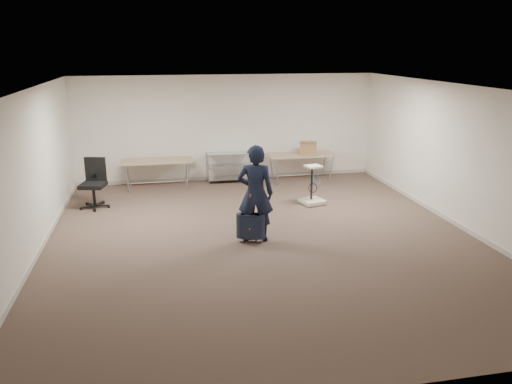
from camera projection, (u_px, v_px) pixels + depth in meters
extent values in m
plane|color=#48362B|center=(262.00, 238.00, 9.46)|extent=(9.00, 9.00, 0.00)
plane|color=silver|center=(228.00, 128.00, 13.31)|extent=(8.00, 0.00, 8.00)
plane|color=silver|center=(359.00, 272.00, 4.84)|extent=(8.00, 0.00, 8.00)
plane|color=silver|center=(29.00, 177.00, 8.32)|extent=(0.00, 9.00, 9.00)
plane|color=silver|center=(461.00, 157.00, 9.82)|extent=(0.00, 9.00, 9.00)
plane|color=silver|center=(263.00, 88.00, 8.68)|extent=(8.00, 8.00, 0.00)
cube|color=beige|center=(228.00, 177.00, 13.68)|extent=(8.00, 0.02, 0.10)
cube|color=beige|center=(39.00, 252.00, 8.70)|extent=(0.02, 9.00, 0.10)
cube|color=beige|center=(453.00, 222.00, 10.20)|extent=(0.02, 9.00, 0.10)
cube|color=#9F8261|center=(157.00, 161.00, 12.63)|extent=(1.80, 0.75, 0.03)
cylinder|color=#92949A|center=(158.00, 182.00, 12.78)|extent=(1.50, 0.02, 0.02)
cylinder|color=#92949A|center=(127.00, 179.00, 12.31)|extent=(0.13, 0.04, 0.69)
cylinder|color=#92949A|center=(188.00, 176.00, 12.59)|extent=(0.13, 0.04, 0.69)
cylinder|color=#92949A|center=(128.00, 173.00, 12.87)|extent=(0.13, 0.04, 0.69)
cylinder|color=#92949A|center=(186.00, 171.00, 13.15)|extent=(0.13, 0.04, 0.69)
cube|color=#9F8261|center=(301.00, 155.00, 13.34)|extent=(1.80, 0.75, 0.03)
cylinder|color=#92949A|center=(301.00, 175.00, 13.50)|extent=(1.50, 0.02, 0.02)
cylinder|color=#92949A|center=(276.00, 172.00, 13.02)|extent=(0.13, 0.04, 0.69)
cylinder|color=#92949A|center=(331.00, 169.00, 13.30)|extent=(0.13, 0.04, 0.69)
cylinder|color=#92949A|center=(271.00, 167.00, 13.58)|extent=(0.13, 0.04, 0.69)
cylinder|color=#92949A|center=(324.00, 164.00, 13.86)|extent=(0.13, 0.04, 0.69)
cylinder|color=#B8BABF|center=(208.00, 170.00, 12.98)|extent=(0.02, 0.02, 0.80)
cylinder|color=#B8BABF|center=(253.00, 168.00, 13.21)|extent=(0.02, 0.02, 0.80)
cylinder|color=#B8BABF|center=(207.00, 166.00, 13.41)|extent=(0.02, 0.02, 0.80)
cylinder|color=#B8BABF|center=(250.00, 164.00, 13.63)|extent=(0.02, 0.02, 0.80)
cube|color=#B8BABF|center=(230.00, 178.00, 13.39)|extent=(1.20, 0.45, 0.02)
cube|color=#B8BABF|center=(230.00, 165.00, 13.29)|extent=(1.20, 0.45, 0.02)
cube|color=#B8BABF|center=(230.00, 153.00, 13.20)|extent=(1.20, 0.45, 0.01)
imported|color=black|center=(255.00, 193.00, 9.14)|extent=(0.75, 0.59, 1.82)
cube|color=black|center=(250.00, 226.00, 9.19)|extent=(0.38, 0.29, 0.46)
cube|color=black|center=(251.00, 238.00, 9.28)|extent=(0.33, 0.22, 0.03)
cylinder|color=black|center=(245.00, 240.00, 9.28)|extent=(0.04, 0.07, 0.06)
cylinder|color=black|center=(256.00, 241.00, 9.26)|extent=(0.04, 0.07, 0.06)
torus|color=black|center=(250.00, 213.00, 9.12)|extent=(0.15, 0.06, 0.15)
cube|color=#F55B0C|center=(250.00, 204.00, 9.09)|extent=(0.03, 0.01, 0.36)
cylinder|color=black|center=(95.00, 205.00, 11.25)|extent=(0.67, 0.67, 0.10)
cylinder|color=black|center=(94.00, 196.00, 11.18)|extent=(0.07, 0.07, 0.45)
cube|color=black|center=(93.00, 185.00, 11.11)|extent=(0.62, 0.62, 0.09)
cube|color=black|center=(95.00, 169.00, 11.26)|extent=(0.47, 0.17, 0.54)
cube|color=beige|center=(312.00, 201.00, 11.52)|extent=(0.61, 0.61, 0.08)
cylinder|color=black|center=(306.00, 206.00, 11.31)|extent=(0.06, 0.06, 0.04)
cylinder|color=black|center=(312.00, 183.00, 11.44)|extent=(0.05, 0.05, 0.79)
cube|color=beige|center=(313.00, 166.00, 11.29)|extent=(0.41, 0.38, 0.04)
torus|color=#2260AD|center=(316.00, 180.00, 11.30)|extent=(0.27, 0.16, 0.24)
cube|color=#A27E4B|center=(308.00, 148.00, 13.26)|extent=(0.51, 0.44, 0.33)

